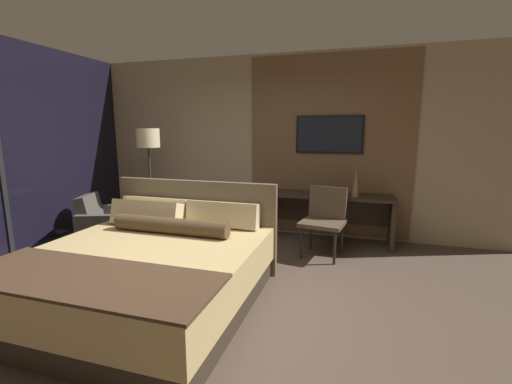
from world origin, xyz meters
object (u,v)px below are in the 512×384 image
at_px(desk, 325,208).
at_px(vase_tall, 356,183).
at_px(tv, 329,134).
at_px(desk_chair, 325,215).
at_px(bed, 150,269).
at_px(armchair_by_window, 109,228).
at_px(book, 341,193).
at_px(floor_lamp, 148,147).

relative_size(desk, vase_tall, 4.86).
distance_m(tv, desk_chair, 1.30).
relative_size(bed, armchair_by_window, 2.27).
distance_m(desk_chair, armchair_by_window, 3.09).
height_order(armchair_by_window, book, same).
xyz_separation_m(desk, book, (0.22, 0.00, 0.24)).
relative_size(desk, floor_lamp, 1.15).
bearing_deg(vase_tall, armchair_by_window, -164.06).
height_order(floor_lamp, vase_tall, floor_lamp).
relative_size(tv, floor_lamp, 0.59).
height_order(bed, vase_tall, vase_tall).
xyz_separation_m(bed, floor_lamp, (-1.15, 1.79, 1.06)).
distance_m(tv, armchair_by_window, 3.52).
distance_m(floor_lamp, book, 2.94).
bearing_deg(tv, desk, -90.00).
relative_size(bed, desk, 1.10).
height_order(desk, book, book).
bearing_deg(floor_lamp, armchair_by_window, -129.56).
bearing_deg(book, desk, -178.90).
xyz_separation_m(tv, vase_tall, (0.42, -0.33, -0.66)).
xyz_separation_m(bed, vase_tall, (1.84, 2.27, 0.58)).
relative_size(desk, tv, 1.95).
bearing_deg(armchair_by_window, vase_tall, -94.61).
bearing_deg(book, bed, -124.59).
relative_size(bed, tv, 2.15).
bearing_deg(bed, vase_tall, 50.92).
bearing_deg(vase_tall, bed, -129.08).
relative_size(armchair_by_window, book, 4.15).
xyz_separation_m(desk_chair, armchair_by_window, (-3.04, -0.52, -0.29)).
height_order(bed, armchair_by_window, bed).
bearing_deg(desk, book, 1.10).
height_order(bed, floor_lamp, floor_lamp).
relative_size(bed, vase_tall, 5.36).
bearing_deg(book, armchair_by_window, -161.23).
bearing_deg(desk_chair, desk, 104.21).
distance_m(armchair_by_window, book, 3.42).
bearing_deg(vase_tall, tv, 141.94).
height_order(tv, book, tv).
height_order(tv, vase_tall, tv).
distance_m(bed, book, 2.93).
bearing_deg(desk, armchair_by_window, -160.02).
xyz_separation_m(armchair_by_window, vase_tall, (3.40, 0.97, 0.67)).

